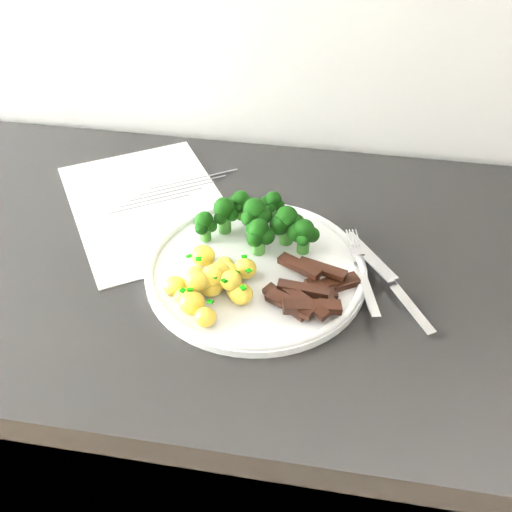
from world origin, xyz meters
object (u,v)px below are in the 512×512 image
counter (236,446)px  beef_strips (311,291)px  plate (256,269)px  broccoli (260,220)px  recipe_paper (149,205)px  potatoes (214,282)px  knife (397,293)px  fork (363,275)px

counter → beef_strips: beef_strips is taller
plate → broccoli: broccoli is taller
recipe_paper → beef_strips: bearing=-32.5°
counter → recipe_paper: size_ratio=6.30×
counter → beef_strips: 0.48m
counter → broccoli: broccoli is taller
broccoli → potatoes: bearing=-109.8°
plate → counter: bearing=152.4°
broccoli → potatoes: 0.12m
beef_strips → knife: beef_strips is taller
broccoli → recipe_paper: bearing=160.3°
recipe_paper → beef_strips: size_ratio=3.15×
counter → potatoes: bearing=-92.4°
potatoes → beef_strips: bearing=4.2°
beef_strips → knife: bearing=15.3°
fork → beef_strips: bearing=-145.3°
fork → knife: size_ratio=0.95×
recipe_paper → knife: knife is taller
potatoes → recipe_paper: bearing=128.7°
recipe_paper → potatoes: bearing=-51.3°
recipe_paper → counter: bearing=-35.2°
plate → knife: bearing=-4.5°
counter → potatoes: 0.47m
counter → plate: size_ratio=8.22×
counter → fork: 0.49m
counter → plate: 0.45m
counter → knife: (0.22, -0.04, 0.45)m
broccoli → knife: size_ratio=0.98×
recipe_paper → potatoes: 0.22m
recipe_paper → broccoli: bearing=-19.7°
broccoli → knife: bearing=-21.1°
counter → potatoes: potatoes is taller
beef_strips → fork: beef_strips is taller
beef_strips → fork: 0.07m
counter → plate: (0.04, -0.02, 0.45)m
potatoes → beef_strips: size_ratio=1.10×
fork → potatoes: bearing=-164.1°
plate → fork: 0.14m
recipe_paper → beef_strips: (0.26, -0.16, 0.02)m
knife → plate: bearing=175.5°
beef_strips → broccoli: bearing=128.4°
counter → beef_strips: bearing=-29.0°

